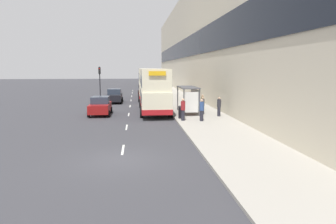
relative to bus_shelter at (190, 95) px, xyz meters
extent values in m
plane|color=#38383D|center=(-5.77, -13.45, -1.88)|extent=(220.00, 220.00, 0.00)
cube|color=#A39E93|center=(0.73, 25.05, -1.81)|extent=(5.00, 93.00, 0.14)
cube|color=beige|center=(4.73, 25.05, 6.67)|extent=(3.00, 93.00, 17.09)
cube|color=black|center=(3.19, 25.05, 5.81)|extent=(0.12, 89.28, 3.08)
cube|color=silver|center=(-5.77, -11.58, -1.87)|extent=(0.12, 2.00, 0.01)
cube|color=silver|center=(-5.77, -5.36, -1.87)|extent=(0.12, 2.00, 0.01)
cube|color=silver|center=(-5.77, 0.87, -1.87)|extent=(0.12, 2.00, 0.01)
cube|color=silver|center=(-5.77, 7.09, -1.87)|extent=(0.12, 2.00, 0.01)
cube|color=silver|center=(-5.77, 13.32, -1.87)|extent=(0.12, 2.00, 0.01)
cube|color=silver|center=(-5.77, 19.54, -1.87)|extent=(0.12, 2.00, 0.01)
cube|color=silver|center=(-5.77, 25.77, -1.87)|extent=(0.12, 2.00, 0.01)
cube|color=silver|center=(-5.77, 31.99, -1.87)|extent=(0.12, 2.00, 0.01)
cube|color=#4C4C51|center=(-0.17, 0.35, 0.70)|extent=(1.60, 4.20, 0.08)
cylinder|color=#4C4C51|center=(-0.87, -1.65, -0.54)|extent=(0.10, 0.10, 2.40)
cylinder|color=#4C4C51|center=(-0.87, 2.35, -0.54)|extent=(0.10, 0.10, 2.40)
cylinder|color=#4C4C51|center=(0.53, -1.65, -0.54)|extent=(0.10, 0.10, 2.40)
cylinder|color=#4C4C51|center=(0.53, 2.35, -0.54)|extent=(0.10, 0.10, 2.40)
cube|color=#99A8B2|center=(0.50, 0.35, -0.42)|extent=(0.04, 3.68, 1.92)
cube|color=white|center=(-0.17, -1.59, -0.49)|extent=(1.19, 0.10, 1.82)
cube|color=maroon|center=(0.07, 0.35, -1.29)|extent=(0.36, 2.80, 0.08)
cube|color=beige|center=(-3.30, 1.97, -0.45)|extent=(2.55, 10.04, 1.85)
cube|color=beige|center=(-3.30, 1.97, 1.45)|extent=(2.50, 9.73, 1.95)
cube|color=#B2191E|center=(-3.30, 1.97, -1.15)|extent=(2.58, 10.09, 0.45)
cube|color=#2D3847|center=(-3.30, 1.97, -0.08)|extent=(2.58, 9.43, 0.81)
cube|color=#2D3847|center=(-3.30, 1.97, 1.35)|extent=(2.55, 9.43, 0.94)
cube|color=yellow|center=(-3.30, -3.03, 2.07)|extent=(1.40, 0.08, 0.36)
cylinder|color=black|center=(-4.57, 5.38, -1.38)|extent=(0.30, 1.00, 1.00)
cylinder|color=black|center=(-2.02, 5.38, -1.38)|extent=(0.30, 1.00, 1.00)
cylinder|color=black|center=(-4.57, -1.14, -1.38)|extent=(0.30, 1.00, 1.00)
cylinder|color=black|center=(-2.02, -1.14, -1.38)|extent=(0.30, 1.00, 1.00)
cube|color=beige|center=(-3.37, 14.73, -0.45)|extent=(2.55, 11.44, 1.85)
cube|color=beige|center=(-3.37, 14.73, 1.45)|extent=(2.50, 11.10, 1.95)
cube|color=#B2191E|center=(-3.37, 14.73, -1.15)|extent=(2.58, 11.50, 0.45)
cube|color=#2D3847|center=(-3.37, 14.73, -0.08)|extent=(2.58, 10.76, 0.81)
cube|color=#2D3847|center=(-3.37, 14.73, 1.35)|extent=(2.55, 10.76, 0.94)
cube|color=yellow|center=(-3.37, 9.03, 2.07)|extent=(1.40, 0.08, 0.36)
cylinder|color=black|center=(-4.65, 18.62, -1.38)|extent=(0.30, 1.00, 1.00)
cylinder|color=black|center=(-2.10, 18.62, -1.38)|extent=(0.30, 1.00, 1.00)
cylinder|color=black|center=(-4.65, 11.18, -1.38)|extent=(0.30, 1.00, 1.00)
cylinder|color=black|center=(-2.10, 11.18, -1.38)|extent=(0.30, 1.00, 1.00)
cube|color=maroon|center=(-8.41, 0.79, -1.18)|extent=(1.80, 3.90, 0.79)
cube|color=#2D3847|center=(-8.41, 0.99, -0.47)|extent=(1.58, 1.87, 0.64)
cylinder|color=black|center=(-7.51, -0.42, -1.58)|extent=(0.20, 0.60, 0.60)
cylinder|color=black|center=(-9.31, -0.42, -1.58)|extent=(0.20, 0.60, 0.60)
cylinder|color=black|center=(-7.51, 2.00, -1.58)|extent=(0.20, 0.60, 0.60)
cylinder|color=black|center=(-9.31, 2.00, -1.58)|extent=(0.20, 0.60, 0.60)
cube|color=#4C5156|center=(-3.59, 40.26, -1.20)|extent=(1.75, 4.41, 0.76)
cube|color=#2D3847|center=(-3.59, 40.04, -0.51)|extent=(1.54, 2.12, 0.62)
cylinder|color=black|center=(-4.47, 41.62, -1.58)|extent=(0.20, 0.60, 0.60)
cylinder|color=black|center=(-2.72, 41.62, -1.58)|extent=(0.20, 0.60, 0.60)
cylinder|color=black|center=(-4.47, 38.89, -1.58)|extent=(0.20, 0.60, 0.60)
cylinder|color=black|center=(-2.72, 38.89, -1.58)|extent=(0.20, 0.60, 0.60)
cube|color=black|center=(-7.81, 10.87, -1.17)|extent=(1.82, 4.36, 0.80)
cube|color=#2D3847|center=(-7.81, 11.08, -0.44)|extent=(1.60, 2.09, 0.66)
cylinder|color=black|center=(-6.90, 9.52, -1.58)|extent=(0.20, 0.60, 0.60)
cylinder|color=black|center=(-8.72, 9.52, -1.58)|extent=(0.20, 0.60, 0.60)
cylinder|color=black|center=(-6.90, 12.22, -1.58)|extent=(0.20, 0.60, 0.60)
cylinder|color=black|center=(-8.72, 12.22, -1.58)|extent=(0.20, 0.60, 0.60)
cylinder|color=#23232D|center=(2.25, -1.85, -1.33)|extent=(0.28, 0.28, 0.82)
cylinder|color=#26262D|center=(2.25, -1.85, -0.58)|extent=(0.34, 0.34, 0.68)
sphere|color=tan|center=(2.25, -1.85, -0.13)|extent=(0.22, 0.22, 0.22)
cylinder|color=#23232D|center=(1.09, -0.49, -1.36)|extent=(0.26, 0.26, 0.76)
cylinder|color=#4C4C51|center=(1.09, -0.49, -0.66)|extent=(0.32, 0.32, 0.63)
sphere|color=tan|center=(1.09, -0.49, -0.24)|extent=(0.21, 0.21, 0.21)
cylinder|color=#23232D|center=(-1.26, -3.68, -1.31)|extent=(0.29, 0.29, 0.86)
cylinder|color=maroon|center=(-1.26, -3.68, -0.52)|extent=(0.36, 0.36, 0.72)
sphere|color=tan|center=(-1.26, -3.68, -0.04)|extent=(0.23, 0.23, 0.23)
cylinder|color=#23232D|center=(1.63, 2.11, -1.36)|extent=(0.26, 0.26, 0.75)
cylinder|color=#997F51|center=(1.63, 2.11, -0.67)|extent=(0.31, 0.31, 0.63)
sphere|color=tan|center=(1.63, 2.11, -0.25)|extent=(0.20, 0.20, 0.20)
cylinder|color=#23232D|center=(0.20, -4.05, -1.31)|extent=(0.29, 0.29, 0.84)
cylinder|color=navy|center=(0.20, -4.05, -0.54)|extent=(0.35, 0.35, 0.70)
sphere|color=tan|center=(0.20, -4.05, -0.07)|extent=(0.23, 0.23, 0.23)
cylinder|color=black|center=(-1.22, -2.59, -1.26)|extent=(0.52, 0.52, 0.95)
cylinder|color=#2D2D33|center=(-1.22, -2.59, -0.74)|extent=(0.55, 0.55, 0.10)
cylinder|color=black|center=(-10.17, 15.98, 0.41)|extent=(0.14, 0.14, 4.57)
cube|color=black|center=(-10.17, 15.93, 2.14)|extent=(0.30, 0.24, 0.90)
sphere|color=red|center=(-10.17, 15.81, 2.41)|extent=(0.16, 0.16, 0.16)
sphere|color=#2D2D2D|center=(-10.17, 15.81, 2.14)|extent=(0.16, 0.16, 0.16)
sphere|color=#2D2D2D|center=(-10.17, 15.81, 1.87)|extent=(0.16, 0.16, 0.16)
camera|label=1|loc=(-4.98, -27.47, 2.52)|focal=32.00mm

